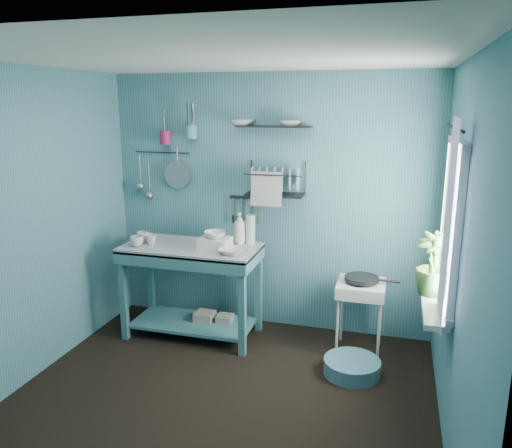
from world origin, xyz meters
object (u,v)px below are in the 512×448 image
(colander, at_px, (177,175))
(floor_basin, at_px, (352,367))
(soap_bottle, at_px, (240,228))
(mug_mid, at_px, (151,240))
(mug_left, at_px, (137,241))
(frying_pan, at_px, (362,278))
(utensil_cup_magenta, at_px, (165,137))
(work_counter, at_px, (192,291))
(storage_tin_large, at_px, (205,323))
(mug_right, at_px, (143,237))
(utensil_cup_teal, at_px, (191,132))
(dish_rack, at_px, (275,179))
(potted_plant, at_px, (433,264))
(hotplate_stand, at_px, (360,317))
(storage_tin_small, at_px, (225,325))
(water_bottle, at_px, (250,229))
(wash_tub, at_px, (215,243))

(colander, height_order, floor_basin, colander)
(soap_bottle, bearing_deg, mug_mid, -162.00)
(mug_left, distance_m, soap_bottle, 0.97)
(frying_pan, distance_m, utensil_cup_magenta, 2.34)
(work_counter, relative_size, storage_tin_large, 5.81)
(frying_pan, bearing_deg, mug_right, -177.46)
(mug_left, height_order, colander, colander)
(work_counter, xyz_separation_m, mug_right, (-0.50, 0.00, 0.50))
(mug_mid, bearing_deg, mug_right, 153.43)
(floor_basin, bearing_deg, utensil_cup_teal, 156.80)
(utensil_cup_teal, distance_m, floor_basin, 2.63)
(dish_rack, bearing_deg, potted_plant, -37.20)
(floor_basin, bearing_deg, mug_left, 175.26)
(utensil_cup_magenta, bearing_deg, frying_pan, -8.75)
(utensil_cup_magenta, height_order, colander, utensil_cup_magenta)
(mug_mid, relative_size, colander, 0.36)
(work_counter, distance_m, utensil_cup_teal, 1.55)
(hotplate_stand, height_order, colander, colander)
(dish_rack, height_order, storage_tin_small, dish_rack)
(hotplate_stand, height_order, floor_basin, hotplate_stand)
(mug_left, distance_m, colander, 0.83)
(soap_bottle, height_order, colander, colander)
(mug_mid, bearing_deg, potted_plant, -9.30)
(dish_rack, bearing_deg, work_counter, -161.11)
(water_bottle, xyz_separation_m, utensil_cup_teal, (-0.65, 0.18, 0.89))
(work_counter, xyz_separation_m, mug_left, (-0.48, -0.16, 0.50))
(frying_pan, relative_size, potted_plant, 0.64)
(soap_bottle, distance_m, potted_plant, 1.83)
(mug_right, distance_m, wash_tub, 0.75)
(mug_left, height_order, storage_tin_small, mug_left)
(mug_left, distance_m, hotplate_stand, 2.17)
(colander, relative_size, floor_basin, 0.59)
(mug_left, bearing_deg, mug_right, 97.13)
(water_bottle, bearing_deg, soap_bottle, -168.69)
(mug_right, bearing_deg, colander, 66.38)
(frying_pan, bearing_deg, colander, 169.91)
(utensil_cup_magenta, bearing_deg, soap_bottle, -13.48)
(utensil_cup_teal, xyz_separation_m, potted_plant, (2.26, -0.87, -0.87))
(utensil_cup_teal, relative_size, storage_tin_large, 0.59)
(water_bottle, bearing_deg, mug_mid, -162.72)
(mug_right, bearing_deg, frying_pan, 2.54)
(potted_plant, bearing_deg, mug_left, 173.21)
(work_counter, distance_m, floor_basin, 1.65)
(potted_plant, bearing_deg, utensil_cup_teal, 158.93)
(frying_pan, height_order, storage_tin_large, frying_pan)
(mug_right, relative_size, potted_plant, 0.26)
(hotplate_stand, distance_m, utensil_cup_magenta, 2.54)
(mug_left, distance_m, utensil_cup_teal, 1.19)
(frying_pan, bearing_deg, wash_tub, -175.19)
(mug_left, xyz_separation_m, utensil_cup_teal, (0.35, 0.56, 0.99))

